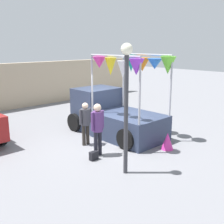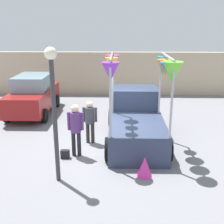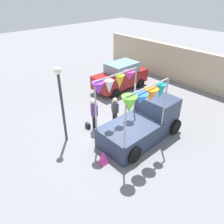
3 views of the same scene
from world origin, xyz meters
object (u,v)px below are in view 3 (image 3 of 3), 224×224
(vendor_truck, at_px, (144,120))
(street_lamp, at_px, (61,95))
(person_vendor, at_px, (115,109))
(handbag, at_px, (88,126))
(person_customer, at_px, (94,112))
(parked_car, at_px, (121,76))
(folded_kite_bundle_magenta, at_px, (103,157))

(vendor_truck, relative_size, street_lamp, 1.14)
(person_vendor, distance_m, handbag, 1.68)
(person_customer, relative_size, street_lamp, 0.48)
(person_customer, bearing_deg, person_vendor, 72.20)
(person_vendor, relative_size, street_lamp, 0.43)
(person_customer, distance_m, person_vendor, 1.15)
(parked_car, relative_size, person_customer, 2.26)
(vendor_truck, bearing_deg, handbag, -146.31)
(parked_car, relative_size, street_lamp, 1.09)
(vendor_truck, bearing_deg, person_vendor, -169.78)
(person_customer, xyz_separation_m, folded_kite_bundle_magenta, (2.15, -1.27, -0.77))
(handbag, bearing_deg, person_vendor, 61.49)
(street_lamp, bearing_deg, person_customer, 79.56)
(parked_car, xyz_separation_m, street_lamp, (2.47, -6.09, 1.47))
(vendor_truck, xyz_separation_m, person_customer, (-2.04, -1.39, 0.12))
(handbag, xyz_separation_m, folded_kite_bundle_magenta, (2.50, -1.07, 0.16))
(person_vendor, height_order, street_lamp, street_lamp)
(handbag, bearing_deg, person_customer, 29.74)
(vendor_truck, distance_m, folded_kite_bundle_magenta, 2.74)
(person_vendor, xyz_separation_m, folded_kite_bundle_magenta, (1.80, -2.36, -0.66))
(vendor_truck, bearing_deg, folded_kite_bundle_magenta, -87.53)
(person_customer, height_order, person_vendor, person_customer)
(vendor_truck, xyz_separation_m, handbag, (-2.39, -1.59, -0.82))
(parked_car, height_order, handbag, parked_car)
(folded_kite_bundle_magenta, bearing_deg, person_vendor, 127.39)
(vendor_truck, distance_m, handbag, 2.98)
(vendor_truck, distance_m, street_lamp, 4.02)
(parked_car, bearing_deg, vendor_truck, -33.31)
(person_customer, distance_m, folded_kite_bundle_magenta, 2.62)
(person_vendor, bearing_deg, street_lamp, -103.53)
(handbag, height_order, street_lamp, street_lamp)
(street_lamp, bearing_deg, vendor_truck, 51.71)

